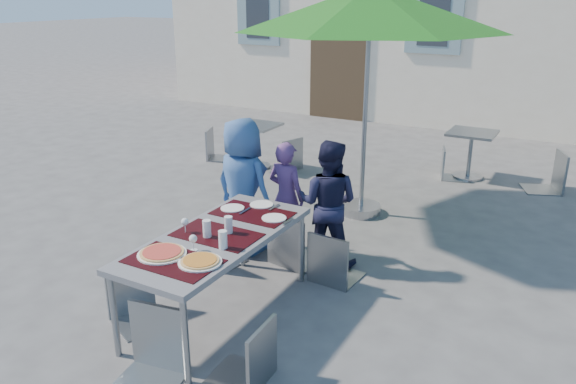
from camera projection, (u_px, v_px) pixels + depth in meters
The scene contains 22 objects.
ground at pixel (204, 284), 5.39m from camera, with size 90.00×90.00×0.00m, color #4B4B4D.
dining_table at pixel (217, 241), 4.66m from camera, with size 0.80×1.85×0.76m.
pizza_near_left at pixel (162, 253), 4.28m from camera, with size 0.38×0.38×0.03m.
pizza_near_right at pixel (200, 261), 4.15m from camera, with size 0.33×0.33×0.03m.
glassware at pixel (213, 231), 4.52m from camera, with size 0.52×0.47×0.15m.
place_settings at pixel (256, 210), 5.14m from camera, with size 0.72×0.45×0.01m.
child_0 at pixel (243, 187), 5.86m from camera, with size 0.71×0.46×1.45m, color #375B98.
child_1 at pixel (286, 197), 5.95m from camera, with size 0.44×0.29×1.20m, color #683E7F.
child_2 at pixel (328, 203), 5.61m from camera, with size 0.63×0.36×1.30m, color #181935.
chair_0 at pixel (215, 221), 5.60m from camera, with size 0.44×0.44×0.85m.
chair_1 at pixel (293, 209), 5.58m from camera, with size 0.54×0.54×1.04m.
chair_2 at pixel (334, 227), 5.24m from camera, with size 0.46×0.47×0.97m.
chair_3 at pixel (131, 259), 4.65m from camera, with size 0.56×0.56×0.95m.
chair_4 at pixel (249, 318), 3.87m from camera, with size 0.43×0.42×0.91m.
chair_5 at pixel (147, 304), 3.88m from camera, with size 0.53×0.53×1.03m.
patio_umbrella at pixel (370, 9), 6.29m from camera, with size 3.12×3.12×2.73m.
cafe_table_0 at pixel (256, 139), 8.83m from camera, with size 0.65×0.65×0.70m.
bg_chair_l_0 at pixel (215, 126), 9.26m from camera, with size 0.55×0.55×0.96m.
bg_chair_r_0 at pixel (288, 135), 8.69m from camera, with size 0.54×0.53×0.96m.
cafe_table_1 at pixel (471, 147), 8.32m from camera, with size 0.66×0.66×0.71m.
bg_chair_l_1 at pixel (451, 146), 8.30m from camera, with size 0.48×0.47×0.85m.
bg_chair_r_1 at pixel (556, 148), 7.71m from camera, with size 0.62×0.61×1.06m.
Camera 1 is at (3.04, -3.78, 2.65)m, focal length 35.00 mm.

